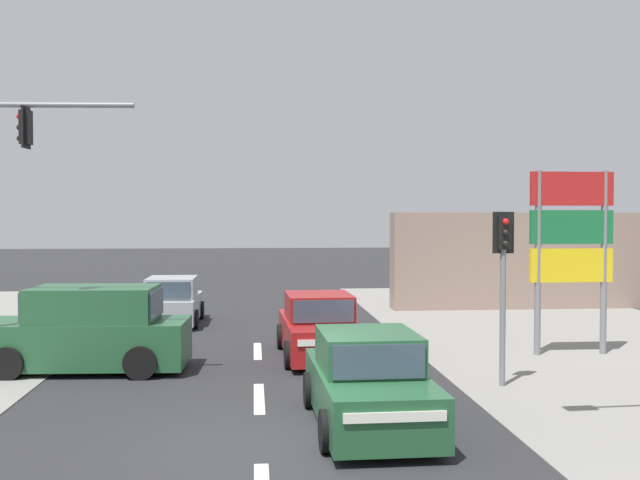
# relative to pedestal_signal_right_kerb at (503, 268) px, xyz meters

# --- Properties ---
(ground_plane) EXTENTS (140.00, 140.00, 0.00)m
(ground_plane) POSITION_rel_pedestal_signal_right_kerb_xyz_m (-4.93, -3.50, -2.42)
(ground_plane) COLOR #28282B
(lane_dash_mid) EXTENTS (0.20, 2.40, 0.01)m
(lane_dash_mid) POSITION_rel_pedestal_signal_right_kerb_xyz_m (-4.93, -0.50, -2.41)
(lane_dash_mid) COLOR silver
(lane_dash_mid) RESTS_ON ground
(lane_dash_far) EXTENTS (0.20, 2.40, 0.01)m
(lane_dash_far) POSITION_rel_pedestal_signal_right_kerb_xyz_m (-4.93, 4.50, -2.41)
(lane_dash_far) COLOR silver
(lane_dash_far) RESTS_ON ground
(pedestal_signal_right_kerb) EXTENTS (0.44, 0.29, 3.56)m
(pedestal_signal_right_kerb) POSITION_rel_pedestal_signal_right_kerb_xyz_m (0.00, 0.00, 0.00)
(pedestal_signal_right_kerb) COLOR slate
(pedestal_signal_right_kerb) RESTS_ON ground
(shopping_plaza_sign) EXTENTS (2.10, 0.16, 4.60)m
(shopping_plaza_sign) POSITION_rel_pedestal_signal_right_kerb_xyz_m (2.84, 3.24, 0.57)
(shopping_plaza_sign) COLOR slate
(shopping_plaza_sign) RESTS_ON ground
(shopfront_wall_far) EXTENTS (12.00, 1.00, 3.60)m
(shopfront_wall_far) POSITION_rel_pedestal_signal_right_kerb_xyz_m (6.07, 12.50, -0.62)
(shopfront_wall_far) COLOR gray
(shopfront_wall_far) RESTS_ON ground
(sedan_receding_far) EXTENTS (1.99, 4.29, 1.56)m
(sedan_receding_far) POSITION_rel_pedestal_signal_right_kerb_xyz_m (-3.43, 3.53, -1.71)
(sedan_receding_far) COLOR maroon
(sedan_receding_far) RESTS_ON ground
(sedan_oncoming_mid) EXTENTS (1.96, 4.27, 1.56)m
(sedan_oncoming_mid) POSITION_rel_pedestal_signal_right_kerb_xyz_m (-3.15, -2.54, -1.71)
(sedan_oncoming_mid) COLOR #235633
(sedan_oncoming_mid) RESTS_ON ground
(hatchback_oncoming_near) EXTENTS (1.81, 3.66, 1.53)m
(hatchback_oncoming_near) POSITION_rel_pedestal_signal_right_kerb_xyz_m (-7.61, 9.49, -1.71)
(hatchback_oncoming_near) COLOR #A3A8AD
(hatchback_oncoming_near) RESTS_ON ground
(suv_kerbside_parked) EXTENTS (4.62, 2.23, 1.90)m
(suv_kerbside_parked) POSITION_rel_pedestal_signal_right_kerb_xyz_m (-8.72, 2.34, -1.53)
(suv_kerbside_parked) COLOR #235633
(suv_kerbside_parked) RESTS_ON ground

